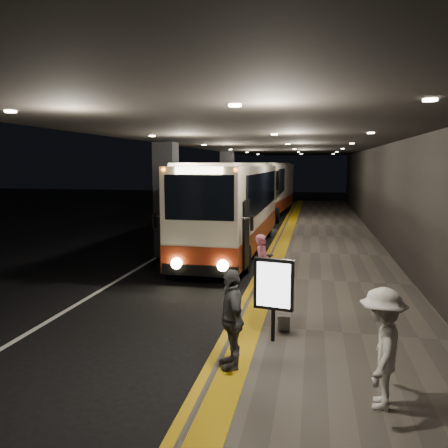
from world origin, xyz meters
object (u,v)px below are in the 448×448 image
(passenger_waiting_white, at_px, (382,348))
(passenger_boarding, at_px, (262,264))
(passenger_waiting_grey, at_px, (232,319))
(stanchion_post, at_px, (269,276))
(bag_polka, at_px, (284,323))
(coach_second, at_px, (266,191))
(info_sign, at_px, (274,286))
(coach_main, at_px, (234,211))

(passenger_waiting_white, bearing_deg, passenger_boarding, -145.18)
(passenger_waiting_grey, distance_m, stanchion_post, 4.09)
(passenger_boarding, bearing_deg, passenger_waiting_grey, -168.38)
(passenger_waiting_white, distance_m, passenger_waiting_grey, 2.42)
(bag_polka, relative_size, stanchion_post, 0.28)
(passenger_waiting_grey, xyz_separation_m, stanchion_post, (0.22, 4.07, -0.30))
(coach_second, height_order, info_sign, coach_second)
(coach_second, relative_size, passenger_waiting_grey, 6.72)
(coach_second, xyz_separation_m, info_sign, (2.53, -21.93, -0.46))
(passenger_boarding, relative_size, stanchion_post, 1.43)
(passenger_boarding, height_order, passenger_waiting_grey, passenger_waiting_grey)
(passenger_waiting_grey, relative_size, stanchion_post, 1.54)
(coach_main, distance_m, info_sign, 9.70)
(passenger_waiting_white, height_order, stanchion_post, passenger_waiting_white)
(bag_polka, xyz_separation_m, info_sign, (-0.17, -0.60, 0.95))
(coach_second, bearing_deg, coach_main, -85.89)
(passenger_waiting_white, bearing_deg, stanchion_post, -145.98)
(passenger_waiting_white, xyz_separation_m, stanchion_post, (-2.07, 4.83, -0.31))
(passenger_boarding, relative_size, info_sign, 0.97)
(passenger_waiting_grey, bearing_deg, bag_polka, 135.48)
(coach_main, distance_m, passenger_boarding, 6.53)
(passenger_waiting_grey, bearing_deg, coach_second, 162.67)
(coach_second, height_order, passenger_waiting_white, coach_second)
(bag_polka, distance_m, stanchion_post, 2.33)
(passenger_boarding, distance_m, passenger_waiting_grey, 4.40)
(coach_main, bearing_deg, passenger_boarding, -72.57)
(coach_second, bearing_deg, stanchion_post, -79.61)
(bag_polka, xyz_separation_m, stanchion_post, (-0.53, 2.23, 0.40))
(coach_second, distance_m, info_sign, 22.08)
(coach_main, xyz_separation_m, bag_polka, (2.66, -8.76, -1.38))
(info_sign, relative_size, stanchion_post, 1.48)
(info_sign, bearing_deg, passenger_waiting_grey, -105.42)
(passenger_boarding, bearing_deg, info_sign, -157.83)
(passenger_waiting_white, height_order, bag_polka, passenger_waiting_white)
(passenger_waiting_grey, relative_size, bag_polka, 5.53)
(passenger_boarding, relative_size, passenger_waiting_grey, 0.93)
(coach_main, relative_size, stanchion_post, 10.23)
(passenger_boarding, height_order, bag_polka, passenger_boarding)
(info_sign, xyz_separation_m, stanchion_post, (-0.36, 2.83, -0.55))
(coach_second, xyz_separation_m, stanchion_post, (2.17, -19.10, -1.01))
(passenger_waiting_white, distance_m, stanchion_post, 5.26)
(coach_second, distance_m, bag_polka, 21.55)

